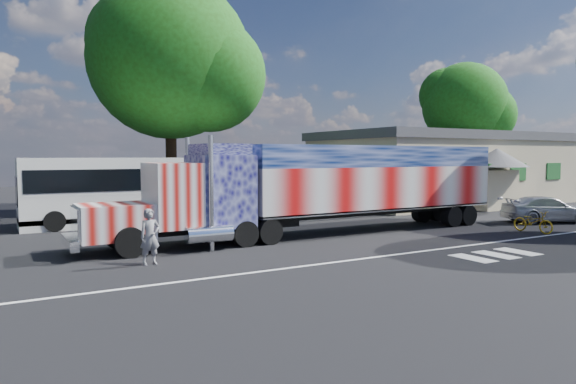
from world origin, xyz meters
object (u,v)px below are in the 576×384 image
bicycle (533,222)px  tree_far_ne (466,105)px  parked_car (546,209)px  tree_n_mid (173,59)px  semi_truck (330,185)px  woman (150,237)px  coach_bus (143,189)px

bicycle → tree_far_ne: bearing=45.2°
parked_car → tree_n_mid: size_ratio=0.32×
semi_truck → woman: semi_truck is taller
parked_car → bicycle: 4.51m
parked_car → tree_far_ne: 21.66m
tree_far_ne → woman: bearing=-153.8°
parked_car → tree_n_mid: 23.70m
semi_truck → tree_far_ne: 28.88m
semi_truck → parked_car: 12.62m
semi_truck → coach_bus: semi_truck is taller
woman → tree_n_mid: tree_n_mid is taller
woman → bicycle: (17.01, -1.81, -0.40)m
parked_car → tree_far_ne: tree_far_ne is taller
semi_truck → tree_far_ne: tree_far_ne is taller
parked_car → tree_n_mid: tree_n_mid is taller
tree_far_ne → tree_n_mid: 27.51m
woman → bicycle: 17.11m
semi_truck → tree_far_ne: bearing=29.4°
bicycle → tree_far_ne: 25.62m
tree_n_mid → semi_truck: bearing=-78.2°
semi_truck → coach_bus: (-6.27, 8.10, -0.43)m
semi_truck → bicycle: size_ratio=10.45×
coach_bus → bicycle: bearing=-40.5°
woman → tree_n_mid: (5.89, 16.06, 8.74)m
semi_truck → woman: size_ratio=11.04×
woman → tree_far_ne: size_ratio=0.15×
parked_car → bicycle: parked_car is taller
coach_bus → woman: size_ratio=6.46×
coach_bus → tree_far_ne: size_ratio=0.98×
woman → tree_far_ne: 37.86m
tree_n_mid → parked_car: bearing=-46.3°
tree_far_ne → tree_n_mid: size_ratio=0.81×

